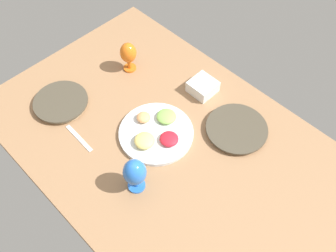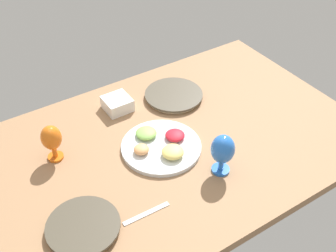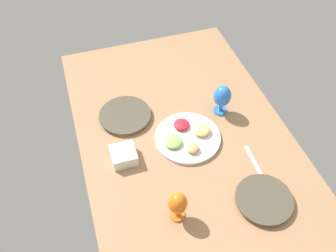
# 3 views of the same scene
# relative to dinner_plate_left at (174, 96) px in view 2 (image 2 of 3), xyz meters

# --- Properties ---
(ground_plane) EXTENTS (1.60, 1.04, 0.04)m
(ground_plane) POSITION_rel_dinner_plate_left_xyz_m (0.18, 0.26, -0.03)
(ground_plane) COLOR #99704C
(dinner_plate_left) EXTENTS (0.27, 0.27, 0.02)m
(dinner_plate_left) POSITION_rel_dinner_plate_left_xyz_m (0.00, 0.00, 0.00)
(dinner_plate_left) COLOR beige
(dinner_plate_left) RESTS_ON ground_plane
(dinner_plate_right) EXTENTS (0.25, 0.25, 0.03)m
(dinner_plate_right) POSITION_rel_dinner_plate_left_xyz_m (0.67, 0.46, 0.00)
(dinner_plate_right) COLOR beige
(dinner_plate_right) RESTS_ON ground_plane
(fruit_platter) EXTENTS (0.33, 0.33, 0.05)m
(fruit_platter) POSITION_rel_dinner_plate_left_xyz_m (0.24, 0.26, 0.00)
(fruit_platter) COLOR silver
(fruit_platter) RESTS_ON ground_plane
(hurricane_glass_blue) EXTENTS (0.09, 0.09, 0.17)m
(hurricane_glass_blue) POSITION_rel_dinner_plate_left_xyz_m (0.11, 0.49, 0.09)
(hurricane_glass_blue) COLOR blue
(hurricane_glass_blue) RESTS_ON ground_plane
(hurricane_glass_orange) EXTENTS (0.08, 0.08, 0.16)m
(hurricane_glass_orange) POSITION_rel_dinner_plate_left_xyz_m (0.62, 0.08, 0.09)
(hurricane_glass_orange) COLOR orange
(hurricane_glass_orange) RESTS_ON ground_plane
(square_bowl_white) EXTENTS (0.12, 0.12, 0.06)m
(square_bowl_white) POSITION_rel_dinner_plate_left_xyz_m (0.26, -0.07, 0.02)
(square_bowl_white) COLOR white
(square_bowl_white) RESTS_ON ground_plane
(fork_by_right_plate) EXTENTS (0.18, 0.02, 0.01)m
(fork_by_right_plate) POSITION_rel_dinner_plate_left_xyz_m (0.46, 0.52, -0.01)
(fork_by_right_plate) COLOR silver
(fork_by_right_plate) RESTS_ON ground_plane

